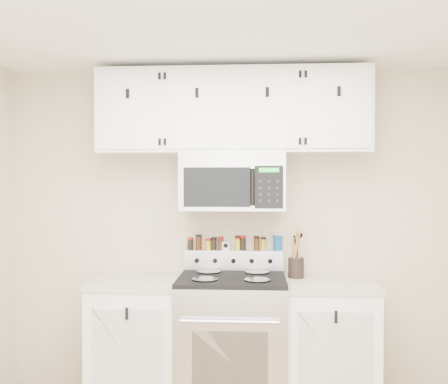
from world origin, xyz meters
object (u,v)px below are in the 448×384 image
at_px(utensil_crock, 296,266).
at_px(salt_canister, 278,242).
at_px(microwave, 233,182).
at_px(range, 232,340).

xyz_separation_m(utensil_crock, salt_canister, (-0.13, 0.15, 0.16)).
bearing_deg(microwave, range, -90.23).
xyz_separation_m(microwave, salt_canister, (0.34, 0.16, -0.47)).
bearing_deg(microwave, salt_canister, 24.61).
relative_size(range, salt_canister, 8.56).
relative_size(microwave, utensil_crock, 2.23).
height_order(microwave, utensil_crock, microwave).
height_order(range, utensil_crock, utensil_crock).
bearing_deg(utensil_crock, range, -164.27).
xyz_separation_m(range, microwave, (0.00, 0.13, 1.14)).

